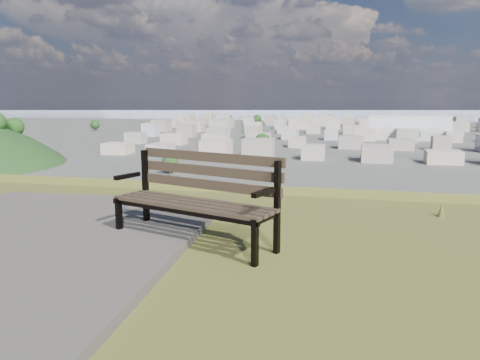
# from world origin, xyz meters

# --- Properties ---
(park_bench) EXTENTS (1.76, 1.04, 0.88)m
(park_bench) POSITION_xyz_m (-0.13, 1.57, 25.50)
(park_bench) COLOR #3B3022
(park_bench) RESTS_ON hilltop_mesa
(gravel_patch) EXTENTS (3.44, 4.72, 0.09)m
(gravel_patch) POSITION_xyz_m (-1.72, 0.79, 25.04)
(gravel_patch) COLOR #666258
(gravel_patch) RESTS_ON hilltop_mesa
(grass_tufts) EXTENTS (12.49, 7.38, 0.28)m
(grass_tufts) POSITION_xyz_m (-0.13, -0.44, 25.11)
(grass_tufts) COLOR brown
(grass_tufts) RESTS_ON hilltop_mesa
(arena) EXTENTS (50.40, 23.64, 20.80)m
(arena) POSITION_xyz_m (37.44, 313.76, 4.90)
(arena) COLOR beige
(arena) RESTS_ON ground
(city_blocks) EXTENTS (395.00, 361.00, 7.00)m
(city_blocks) POSITION_xyz_m (0.00, 394.44, 3.50)
(city_blocks) COLOR beige
(city_blocks) RESTS_ON ground
(city_trees) EXTENTS (406.52, 387.20, 9.98)m
(city_trees) POSITION_xyz_m (-26.39, 319.00, 4.83)
(city_trees) COLOR #34291A
(city_trees) RESTS_ON ground
(bay_water) EXTENTS (2400.00, 700.00, 0.12)m
(bay_water) POSITION_xyz_m (0.00, 900.00, 0.00)
(bay_water) COLOR #9BB2C6
(bay_water) RESTS_ON ground
(far_hills) EXTENTS (2050.00, 340.00, 60.00)m
(far_hills) POSITION_xyz_m (-60.92, 1402.93, 25.47)
(far_hills) COLOR #A2ACCA
(far_hills) RESTS_ON ground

